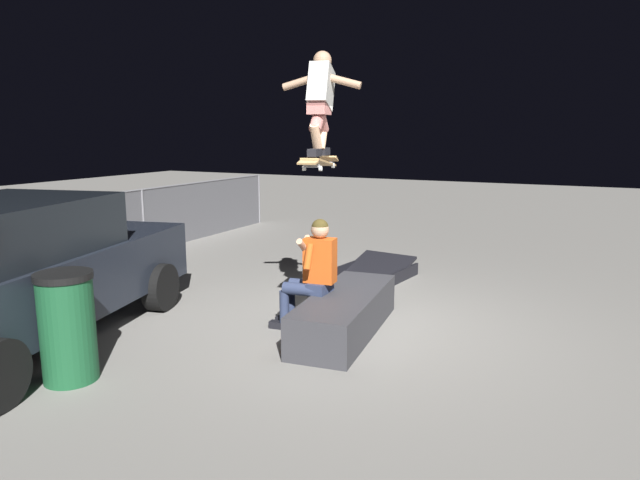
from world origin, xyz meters
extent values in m
plane|color=gray|center=(0.00, 0.00, 0.00)|extent=(40.00, 40.00, 0.00)
cube|color=#38383D|center=(-0.28, 0.04, 0.22)|extent=(2.09, 0.89, 0.45)
cube|color=#2D3856|center=(-0.35, 0.32, 0.51)|extent=(0.32, 0.20, 0.12)
cube|color=#D15119|center=(-0.35, 0.32, 0.82)|extent=(0.24, 0.36, 0.50)
sphere|color=tan|center=(-0.35, 0.32, 1.17)|extent=(0.20, 0.20, 0.20)
sphere|color=#463A19|center=(-0.35, 0.32, 1.19)|extent=(0.19, 0.19, 0.19)
cylinder|color=#D15119|center=(-0.55, 0.36, 0.89)|extent=(0.20, 0.10, 0.29)
cylinder|color=tan|center=(-0.48, 0.47, 0.99)|extent=(0.24, 0.10, 0.19)
cylinder|color=#D15119|center=(-0.15, 0.40, 0.89)|extent=(0.20, 0.10, 0.29)
cylinder|color=tan|center=(-0.24, 0.49, 0.99)|extent=(0.24, 0.10, 0.19)
cylinder|color=#2D3856|center=(-0.46, 0.51, 0.49)|extent=(0.18, 0.41, 0.14)
cylinder|color=#2D3856|center=(-0.48, 0.71, 0.24)|extent=(0.11, 0.11, 0.41)
cube|color=black|center=(-0.49, 0.76, 0.04)|extent=(0.13, 0.27, 0.08)
cylinder|color=#2D3856|center=(-0.28, 0.53, 0.49)|extent=(0.18, 0.41, 0.14)
cylinder|color=#2D3856|center=(-0.30, 0.73, 0.24)|extent=(0.11, 0.11, 0.41)
cube|color=black|center=(-0.31, 0.78, 0.04)|extent=(0.13, 0.27, 0.08)
cube|color=#AD8451|center=(-0.24, 0.39, 1.90)|extent=(0.82, 0.35, 0.13)
cube|color=#AD8451|center=(0.21, 0.47, 1.92)|extent=(0.15, 0.22, 0.07)
cube|color=#AD8451|center=(-0.68, 0.30, 1.92)|extent=(0.16, 0.22, 0.04)
cube|color=#99999E|center=(0.04, 0.44, 1.87)|extent=(0.09, 0.17, 0.04)
cylinder|color=white|center=(0.02, 0.53, 1.85)|extent=(0.06, 0.04, 0.05)
cylinder|color=white|center=(0.06, 0.35, 1.85)|extent=(0.06, 0.04, 0.05)
cube|color=#99999E|center=(-0.51, 0.33, 1.87)|extent=(0.09, 0.17, 0.04)
cylinder|color=white|center=(-0.53, 0.42, 1.85)|extent=(0.06, 0.04, 0.05)
cylinder|color=white|center=(-0.49, 0.24, 1.85)|extent=(0.06, 0.04, 0.05)
cube|color=black|center=(-0.06, 0.42, 2.01)|extent=(0.27, 0.15, 0.08)
cube|color=black|center=(-0.41, 0.35, 2.01)|extent=(0.27, 0.15, 0.08)
cylinder|color=tan|center=(-0.11, 0.41, 2.17)|extent=(0.25, 0.14, 0.31)
cylinder|color=#985B56|center=(-0.18, 0.40, 2.37)|extent=(0.35, 0.19, 0.33)
cylinder|color=tan|center=(-0.36, 0.36, 2.17)|extent=(0.25, 0.14, 0.31)
cylinder|color=#985B56|center=(-0.29, 0.38, 2.37)|extent=(0.35, 0.19, 0.33)
cube|color=#985B56|center=(-0.24, 0.39, 2.47)|extent=(0.33, 0.25, 0.12)
cube|color=silver|center=(-0.16, 0.40, 2.71)|extent=(0.49, 0.30, 0.52)
sphere|color=tan|center=(-0.10, 0.41, 2.99)|extent=(0.20, 0.20, 0.20)
cylinder|color=tan|center=(-0.18, 0.62, 2.77)|extent=(0.17, 0.45, 0.19)
cylinder|color=tan|center=(-0.09, 0.19, 2.77)|extent=(0.17, 0.45, 0.19)
cube|color=black|center=(2.10, 0.61, 0.03)|extent=(1.37, 1.08, 0.06)
cube|color=black|center=(2.10, 0.61, 0.10)|extent=(1.32, 1.07, 0.39)
cube|color=black|center=(2.10, 1.06, 0.09)|extent=(1.12, 0.20, 0.18)
cube|color=black|center=(2.10, 0.16, 0.09)|extent=(1.12, 0.20, 0.18)
cylinder|color=#19512D|center=(-2.51, 1.78, 0.47)|extent=(0.48, 0.48, 0.95)
cylinder|color=black|center=(-2.51, 1.78, 0.98)|extent=(0.50, 0.50, 0.06)
cylinder|color=slate|center=(2.00, 5.12, 0.59)|extent=(0.05, 0.05, 1.18)
cylinder|color=slate|center=(6.00, 5.12, 0.59)|extent=(0.05, 0.05, 1.18)
cylinder|color=slate|center=(0.00, 5.12, 1.18)|extent=(12.00, 0.04, 0.04)
cube|color=#59595E|center=(0.00, 5.12, 0.59)|extent=(12.00, 0.01, 1.18)
cube|color=#1E232D|center=(-2.06, 2.98, 0.65)|extent=(4.48, 2.61, 0.70)
cube|color=black|center=(-2.26, 2.94, 1.28)|extent=(2.30, 1.98, 0.56)
cylinder|color=black|center=(-0.94, 4.12, 0.30)|extent=(0.63, 0.35, 0.60)
cylinder|color=black|center=(-0.55, 2.46, 0.30)|extent=(0.63, 0.35, 0.60)
camera|label=1|loc=(-5.86, -2.38, 2.22)|focal=31.82mm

